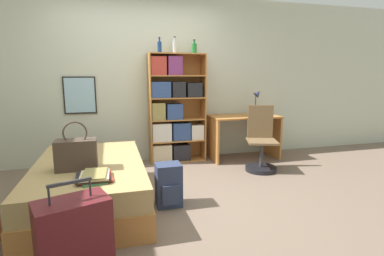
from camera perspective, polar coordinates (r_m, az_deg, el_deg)
ground_plane at (r=3.53m, az=-6.61°, el=-12.96°), size 14.00×14.00×0.00m
wall_back at (r=4.83m, az=-9.92°, el=9.02°), size 10.00×0.09×2.60m
bed at (r=3.44m, az=-18.76°, el=-9.95°), size 1.12×1.88×0.47m
handbag at (r=3.13m, az=-21.17°, el=-4.60°), size 0.38×0.20×0.48m
book_stack_on_bed at (r=2.81m, az=-18.11°, el=-8.74°), size 0.33×0.36×0.06m
suitcase at (r=2.25m, az=-21.55°, el=-19.55°), size 0.52×0.41×0.72m
bookcase at (r=4.73m, az=-3.61°, el=3.08°), size 0.88×0.30×1.70m
bottle_green at (r=4.68m, az=-6.21°, el=15.12°), size 0.06×0.06×0.23m
bottle_brown at (r=4.77m, az=-3.31°, el=15.17°), size 0.07×0.07×0.25m
bottle_clear at (r=4.81m, az=0.43°, el=14.96°), size 0.08×0.08×0.21m
desk at (r=5.01m, az=9.80°, el=-0.16°), size 1.12×0.59×0.72m
desk_lamp at (r=5.13m, az=12.35°, el=5.73°), size 0.18×0.13×0.43m
desk_chair at (r=4.49m, az=12.99°, el=-3.99°), size 0.51×0.51×0.94m
backpack at (r=3.24m, az=-4.48°, el=-10.78°), size 0.26×0.26×0.46m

